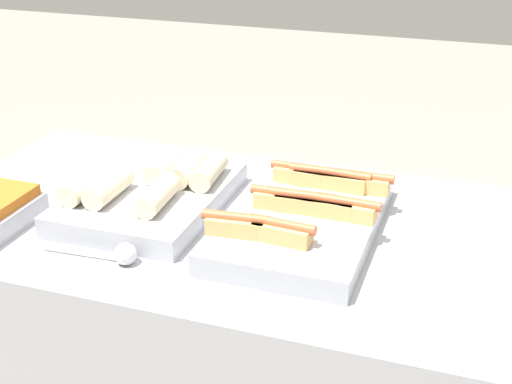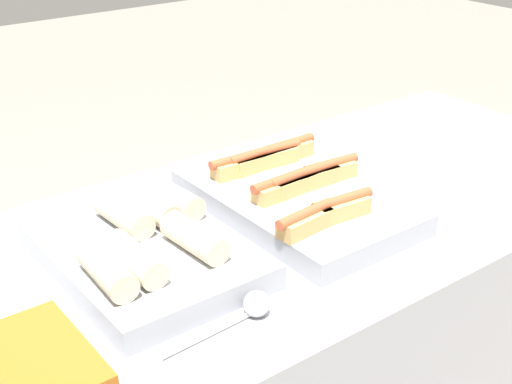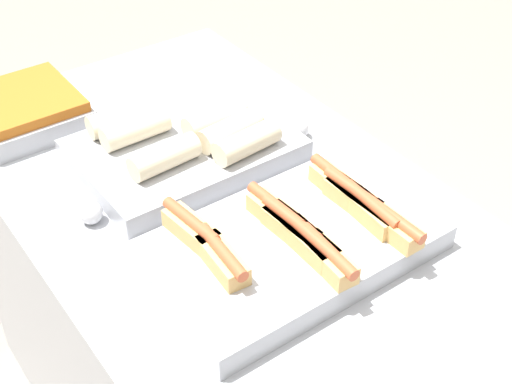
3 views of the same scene
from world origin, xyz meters
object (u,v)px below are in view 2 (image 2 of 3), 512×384
Objects in this scene: tray_hotdogs at (295,195)px; serving_spoon_far at (113,201)px; tray_wraps at (146,248)px; serving_spoon_near at (249,308)px.

tray_hotdogs reaches higher than serving_spoon_far.
tray_wraps is 0.26m from serving_spoon_far.
tray_hotdogs reaches higher than serving_spoon_near.
tray_hotdogs is 0.37m from tray_wraps.
serving_spoon_far is (0.00, 0.51, -0.00)m from serving_spoon_near.
tray_hotdogs is at bearing -38.09° from serving_spoon_far.
tray_wraps reaches higher than tray_hotdogs.
tray_wraps is at bearing -102.65° from serving_spoon_far.
serving_spoon_far is (-0.32, 0.25, -0.02)m from tray_hotdogs.
tray_wraps is at bearing 102.05° from serving_spoon_near.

